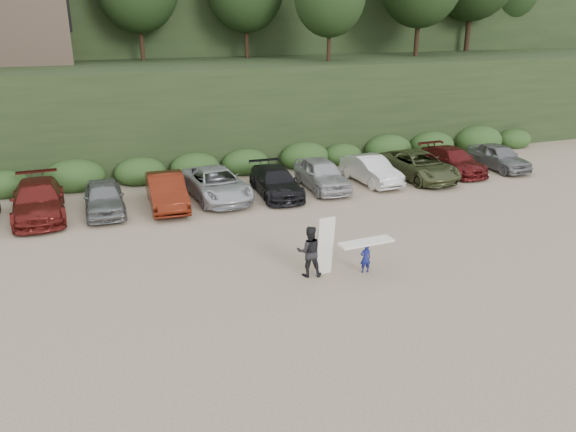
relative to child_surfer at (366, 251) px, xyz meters
name	(u,v)px	position (x,y,z in m)	size (l,w,h in m)	color
ground	(332,273)	(-1.17, 0.34, -0.84)	(120.00, 120.00, 0.00)	tan
parked_cars	(230,184)	(-2.39, 10.33, -0.08)	(36.49, 6.25, 1.64)	silver
child_surfer	(366,251)	(0.00, 0.00, 0.00)	(2.09, 0.68, 1.24)	navy
adult_surfer	(311,251)	(-1.97, 0.47, 0.13)	(1.41, 0.95, 2.25)	black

